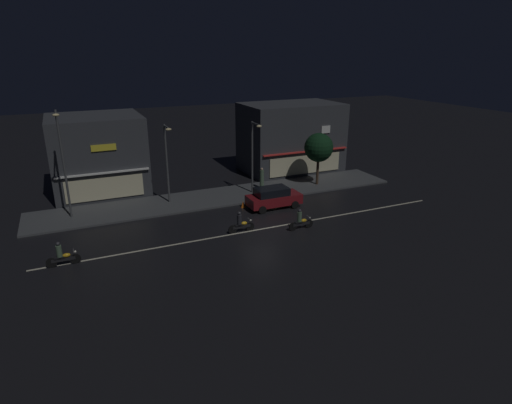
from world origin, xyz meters
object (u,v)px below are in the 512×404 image
object	(u,v)px
streetlamp_west	(63,157)
parked_car_near_kerb	(273,197)
traffic_cone	(243,204)
motorcycle_following	(241,224)
streetlamp_mid	(167,157)
pedestrian_on_sidewalk	(262,179)
motorcycle_opposite_lane	(62,256)
streetlamp_east	(253,151)
motorcycle_lead	(301,221)

from	to	relation	value
streetlamp_west	parked_car_near_kerb	world-z (taller)	streetlamp_west
streetlamp_west	traffic_cone	bearing A→B (deg)	-12.64
streetlamp_west	traffic_cone	world-z (taller)	streetlamp_west
streetlamp_west	motorcycle_following	distance (m)	13.44
streetlamp_mid	pedestrian_on_sidewalk	xyz separation A→B (m)	(8.40, 0.40, -2.91)
streetlamp_mid	parked_car_near_kerb	bearing A→B (deg)	-29.50
parked_car_near_kerb	motorcycle_opposite_lane	bearing A→B (deg)	-166.49
streetlamp_east	pedestrian_on_sidewalk	size ratio (longest dim) A/B	3.23
streetlamp_mid	motorcycle_lead	bearing A→B (deg)	-51.21
parked_car_near_kerb	motorcycle_lead	size ratio (longest dim) A/B	2.26
streetlamp_west	motorcycle_following	world-z (taller)	streetlamp_west
motorcycle_following	streetlamp_mid	bearing A→B (deg)	116.14
pedestrian_on_sidewalk	motorcycle_lead	bearing A→B (deg)	94.24
streetlamp_west	motorcycle_opposite_lane	distance (m)	8.61
streetlamp_east	pedestrian_on_sidewalk	distance (m)	3.17
motorcycle_lead	motorcycle_opposite_lane	distance (m)	15.35
streetlamp_east	traffic_cone	distance (m)	4.91
streetlamp_mid	motorcycle_following	size ratio (longest dim) A/B	3.34
motorcycle_lead	traffic_cone	bearing A→B (deg)	-77.19
traffic_cone	motorcycle_lead	bearing A→B (deg)	-70.73
streetlamp_west	motorcycle_opposite_lane	xyz separation A→B (m)	(-0.77, -7.53, -4.10)
motorcycle_following	traffic_cone	world-z (taller)	motorcycle_following
streetlamp_mid	streetlamp_east	distance (m)	7.21
motorcycle_following	parked_car_near_kerb	bearing A→B (deg)	43.35
streetlamp_west	motorcycle_opposite_lane	bearing A→B (deg)	-95.83
streetlamp_east	pedestrian_on_sidewalk	bearing A→B (deg)	35.79
streetlamp_east	traffic_cone	xyz separation A→B (m)	(-2.09, -2.68, -3.56)
streetlamp_mid	streetlamp_east	bearing A→B (deg)	-3.72
streetlamp_east	parked_car_near_kerb	xyz separation A→B (m)	(0.10, -3.66, -2.96)
streetlamp_west	pedestrian_on_sidewalk	distance (m)	16.29
motorcycle_following	pedestrian_on_sidewalk	bearing A→B (deg)	60.34
streetlamp_mid	traffic_cone	size ratio (longest dim) A/B	11.52
motorcycle_lead	motorcycle_following	world-z (taller)	same
motorcycle_opposite_lane	pedestrian_on_sidewalk	bearing A→B (deg)	-145.44
streetlamp_west	motorcycle_opposite_lane	world-z (taller)	streetlamp_west
pedestrian_on_sidewalk	motorcycle_following	distance (m)	9.59
motorcycle_lead	motorcycle_opposite_lane	world-z (taller)	same
streetlamp_mid	parked_car_near_kerb	size ratio (longest dim) A/B	1.47
parked_car_near_kerb	motorcycle_following	distance (m)	5.45
motorcycle_following	motorcycle_opposite_lane	size ratio (longest dim) A/B	1.00
parked_car_near_kerb	motorcycle_lead	xyz separation A→B (m)	(-0.20, -4.70, -0.24)
parked_car_near_kerb	traffic_cone	size ratio (longest dim) A/B	7.82
motorcycle_following	traffic_cone	bearing A→B (deg)	69.51
parked_car_near_kerb	motorcycle_following	size ratio (longest dim) A/B	2.26
motorcycle_lead	motorcycle_following	distance (m)	4.19
streetlamp_mid	traffic_cone	distance (m)	7.02
streetlamp_east	traffic_cone	world-z (taller)	streetlamp_east
streetlamp_east	motorcycle_lead	world-z (taller)	streetlamp_east
motorcycle_lead	traffic_cone	distance (m)	6.03
parked_car_near_kerb	motorcycle_following	world-z (taller)	parked_car_near_kerb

